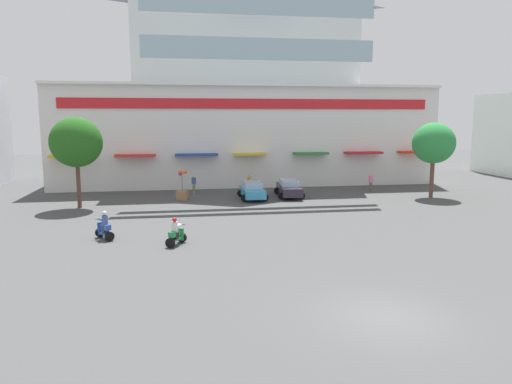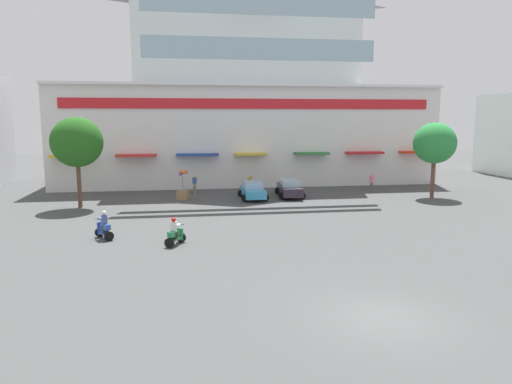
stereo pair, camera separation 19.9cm
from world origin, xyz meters
name	(u,v)px [view 1 (the left image)]	position (x,y,z in m)	size (l,w,h in m)	color
ground_plane	(294,229)	(0.00, 13.00, 0.00)	(128.00, 128.00, 0.00)	#464747
colonial_building	(243,96)	(0.00, 36.22, 8.86)	(37.26, 17.02, 20.97)	silver
plaza_tree_0	(76,142)	(-14.13, 22.24, 4.83)	(3.76, 3.46, 6.68)	brown
plaza_tree_1	(434,143)	(14.08, 22.47, 4.51)	(3.51, 3.36, 6.22)	brown
parked_car_0	(252,190)	(-0.89, 23.91, 0.73)	(2.23, 4.09, 1.46)	#3897C8
parked_car_1	(289,188)	(2.35, 24.56, 0.74)	(2.43, 4.58, 1.44)	#2D2632
scooter_rider_0	(176,234)	(-7.02, 10.40, 0.61)	(1.13, 1.46, 1.51)	black
scooter_rider_2	(104,227)	(-10.90, 12.30, 0.66)	(1.18, 1.44, 1.60)	black
pedestrian_0	(249,182)	(-0.60, 27.53, 0.91)	(0.38, 0.38, 1.62)	#553B4E
pedestrian_1	(371,181)	(10.24, 26.10, 0.95)	(0.46, 0.46, 1.68)	#535148
pedestrian_2	(194,183)	(-5.53, 27.34, 0.94)	(0.53, 0.53, 1.66)	#767352
balloon_vendor_cart	(182,189)	(-6.55, 24.47, 0.91)	(1.05, 0.88, 2.51)	#95704A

